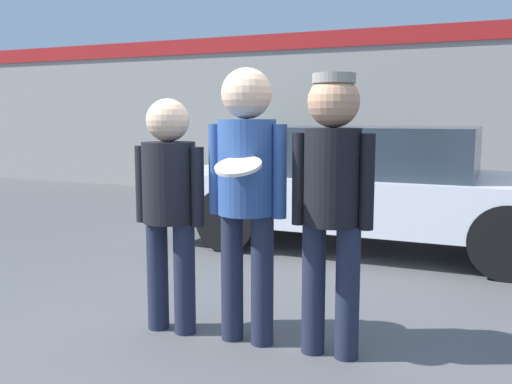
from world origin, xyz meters
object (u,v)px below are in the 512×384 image
person_right (332,188)px  parked_car_near (371,185)px  person_middle_with_frisbee (247,178)px  shrub (260,164)px  person_left (169,195)px

person_right → parked_car_near: bearing=97.9°
person_middle_with_frisbee → parked_car_near: 3.18m
person_right → parked_car_near: 3.20m
parked_car_near → person_middle_with_frisbee: bearing=-92.4°
person_middle_with_frisbee → person_right: (0.57, 0.01, -0.04)m
person_middle_with_frisbee → parked_car_near: person_middle_with_frisbee is taller
parked_car_near → shrub: 4.05m
person_left → person_right: size_ratio=0.92×
parked_car_near → shrub: parked_car_near is taller
shrub → person_right: bearing=-63.2°
person_middle_with_frisbee → person_right: person_middle_with_frisbee is taller
shrub → person_left: bearing=-72.4°
person_right → shrub: bearing=116.8°
person_left → shrub: size_ratio=1.28×
shrub → parked_car_near: bearing=-48.4°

